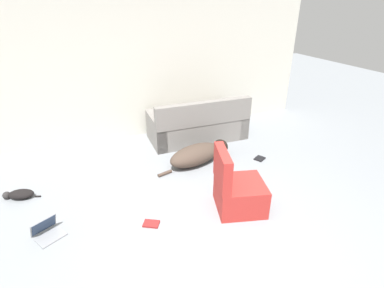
{
  "coord_description": "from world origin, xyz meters",
  "views": [
    {
      "loc": [
        -1.37,
        -2.21,
        2.66
      ],
      "look_at": [
        0.42,
        1.76,
        0.49
      ],
      "focal_mm": 28.0,
      "sensor_mm": 36.0,
      "label": 1
    }
  ],
  "objects": [
    {
      "name": "book_red",
      "position": [
        -0.62,
        0.74,
        0.01
      ],
      "size": [
        0.25,
        0.23,
        0.02
      ],
      "rotation": [
        0.0,
        0.0,
        -0.56
      ],
      "color": "maroon",
      "rests_on": "ground_plane"
    },
    {
      "name": "ground_plane",
      "position": [
        0.0,
        0.0,
        0.0
      ],
      "size": [
        20.0,
        20.0,
        0.0
      ],
      "primitive_type": "plane",
      "color": "gray"
    },
    {
      "name": "cat",
      "position": [
        -2.2,
        2.08,
        0.06
      ],
      "size": [
        0.52,
        0.31,
        0.13
      ],
      "rotation": [
        0.0,
        0.0,
        2.8
      ],
      "color": "black",
      "rests_on": "ground_plane"
    },
    {
      "name": "laptop_open",
      "position": [
        -1.85,
        1.09,
        0.07
      ],
      "size": [
        0.42,
        0.41,
        0.22
      ],
      "rotation": [
        0.0,
        0.0,
        0.46
      ],
      "color": "gray",
      "rests_on": "ground_plane"
    },
    {
      "name": "side_chair",
      "position": [
        0.56,
        0.59,
        0.29
      ],
      "size": [
        0.79,
        0.77,
        0.89
      ],
      "rotation": [
        0.0,
        0.0,
        1.27
      ],
      "color": "#B72D28",
      "rests_on": "ground_plane"
    },
    {
      "name": "dog",
      "position": [
        0.63,
        1.96,
        0.17
      ],
      "size": [
        1.49,
        0.66,
        0.34
      ],
      "rotation": [
        0.0,
        0.0,
        0.22
      ],
      "color": "#4C3D33",
      "rests_on": "ground_plane"
    },
    {
      "name": "couch",
      "position": [
        1.04,
        2.85,
        0.29
      ],
      "size": [
        1.97,
        1.0,
        0.89
      ],
      "rotation": [
        0.0,
        0.0,
        3.08
      ],
      "color": "gray",
      "rests_on": "ground_plane"
    },
    {
      "name": "book_black",
      "position": [
        1.68,
        1.59,
        0.01
      ],
      "size": [
        0.23,
        0.22,
        0.02
      ],
      "rotation": [
        0.0,
        0.0,
        0.47
      ],
      "color": "black",
      "rests_on": "ground_plane"
    },
    {
      "name": "wall_back",
      "position": [
        0.0,
        3.55,
        1.4
      ],
      "size": [
        7.74,
        0.06,
        2.8
      ],
      "color": "silver",
      "rests_on": "ground_plane"
    }
  ]
}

